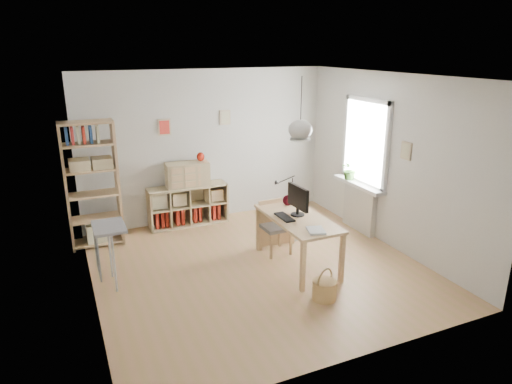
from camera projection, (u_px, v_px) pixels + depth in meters
name	position (u px, v px, depth m)	size (l,w,h in m)	color
ground	(258.00, 267.00, 6.63)	(4.50, 4.50, 0.00)	tan
room_shell	(300.00, 130.00, 6.09)	(4.50, 4.50, 4.50)	silver
window_unit	(366.00, 142.00, 7.53)	(0.07, 1.16, 1.46)	white
radiator	(359.00, 208.00, 7.87)	(0.10, 0.80, 0.80)	beige
windowsill	(359.00, 184.00, 7.72)	(0.22, 1.20, 0.06)	white
desk	(298.00, 223.00, 6.51)	(0.70, 1.50, 0.75)	#D8B67C
cube_shelf	(187.00, 208.00, 8.16)	(1.40, 0.38, 0.72)	tan
tall_bookshelf	(91.00, 180.00, 7.07)	(0.80, 0.38, 2.00)	#D8B67C
side_table	(105.00, 239.00, 5.94)	(0.40, 0.55, 0.85)	gray
chair	(274.00, 223.00, 7.01)	(0.41, 0.41, 0.81)	gray
wicker_basket	(324.00, 289.00, 5.76)	(0.31, 0.31, 0.43)	#B0834F
storage_chest	(293.00, 225.00, 7.71)	(0.64, 0.70, 0.57)	beige
monitor	(298.00, 199.00, 6.48)	(0.20, 0.50, 0.43)	black
keyboard	(285.00, 217.00, 6.45)	(0.15, 0.39, 0.02)	black
task_lamp	(284.00, 187.00, 6.97)	(0.37, 0.14, 0.39)	black
yarn_ball	(288.00, 200.00, 6.93)	(0.16, 0.16, 0.16)	#4B0A1B
paper_tray	(316.00, 230.00, 5.97)	(0.21, 0.27, 0.03)	white
drawer_chest	(187.00, 174.00, 7.95)	(0.74, 0.34, 0.42)	tan
red_vase	(201.00, 157.00, 7.95)	(0.13, 0.13, 0.16)	maroon
potted_plant	(350.00, 169.00, 7.86)	(0.32, 0.27, 0.35)	#356124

